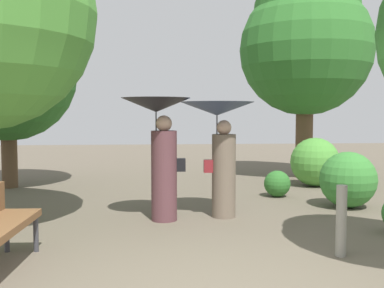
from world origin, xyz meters
TOP-DOWN VIEW (x-y plane):
  - person_left at (-0.53, 3.04)m, footprint 1.05×1.05m
  - person_right at (0.40, 3.18)m, footprint 1.16×1.16m
  - tree_near_right at (3.22, 7.37)m, footprint 3.32×3.32m
  - tree_mid_left at (-3.79, 6.38)m, footprint 2.99×2.99m
  - bush_path_left at (2.99, 5.98)m, footprint 1.09×1.09m
  - bush_path_right at (2.73, 3.69)m, footprint 0.97×0.97m
  - bush_behind_bench at (1.79, 4.78)m, footprint 0.52×0.52m
  - path_marker_post at (1.50, 1.12)m, footprint 0.12×0.12m

SIDE VIEW (x-z plane):
  - bush_behind_bench at x=1.79m, z-range 0.00..0.52m
  - path_marker_post at x=1.50m, z-range 0.00..0.82m
  - bush_path_right at x=2.73m, z-range 0.00..0.97m
  - bush_path_left at x=2.99m, z-range 0.00..1.09m
  - person_left at x=-0.53m, z-range 0.32..2.19m
  - person_right at x=0.40m, z-range 0.39..2.20m
  - tree_mid_left at x=-3.79m, z-range 0.55..4.94m
  - tree_near_right at x=3.22m, z-range 0.80..6.24m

